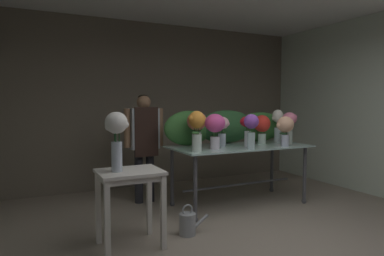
{
  "coord_description": "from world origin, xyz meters",
  "views": [
    {
      "loc": [
        -2.2,
        -2.29,
        1.45
      ],
      "look_at": [
        -0.39,
        1.39,
        1.15
      ],
      "focal_mm": 32.01,
      "sensor_mm": 36.0,
      "label": 1
    }
  ],
  "objects_px": {
    "vase_rosy_peonies": "(290,123)",
    "display_table_glass": "(239,154)",
    "vase_coral_dahlias": "(197,125)",
    "vase_blush_stock": "(222,128)",
    "vase_sunset_roses": "(197,127)",
    "watering_can": "(188,224)",
    "vase_fuchsia_snapdragons": "(215,127)",
    "vase_scarlet_ranunculus": "(262,126)",
    "vase_ivory_tulips": "(278,123)",
    "vase_crimson_anemones": "(248,126)",
    "vase_peach_hydrangea": "(285,127)",
    "side_table_white": "(130,183)",
    "florist": "(144,137)",
    "vase_white_roses_tall": "(116,134)",
    "vase_violet_carnations": "(251,127)"
  },
  "relations": [
    {
      "from": "vase_rosy_peonies",
      "to": "display_table_glass",
      "type": "bearing_deg",
      "value": 165.45
    },
    {
      "from": "vase_coral_dahlias",
      "to": "vase_blush_stock",
      "type": "height_order",
      "value": "vase_coral_dahlias"
    },
    {
      "from": "vase_sunset_roses",
      "to": "watering_can",
      "type": "xyz_separation_m",
      "value": [
        -0.33,
        -0.43,
        -1.03
      ]
    },
    {
      "from": "vase_fuchsia_snapdragons",
      "to": "watering_can",
      "type": "bearing_deg",
      "value": -140.19
    },
    {
      "from": "vase_rosy_peonies",
      "to": "watering_can",
      "type": "xyz_separation_m",
      "value": [
        -1.87,
        -0.51,
        -1.02
      ]
    },
    {
      "from": "vase_scarlet_ranunculus",
      "to": "vase_ivory_tulips",
      "type": "xyz_separation_m",
      "value": [
        0.35,
        0.08,
        0.04
      ]
    },
    {
      "from": "vase_crimson_anemones",
      "to": "vase_scarlet_ranunculus",
      "type": "bearing_deg",
      "value": 20.72
    },
    {
      "from": "vase_fuchsia_snapdragons",
      "to": "vase_rosy_peonies",
      "type": "relative_size",
      "value": 0.99
    },
    {
      "from": "vase_peach_hydrangea",
      "to": "vase_blush_stock",
      "type": "bearing_deg",
      "value": 152.03
    },
    {
      "from": "vase_blush_stock",
      "to": "vase_crimson_anemones",
      "type": "relative_size",
      "value": 0.98
    },
    {
      "from": "vase_sunset_roses",
      "to": "watering_can",
      "type": "bearing_deg",
      "value": -127.38
    },
    {
      "from": "side_table_white",
      "to": "vase_coral_dahlias",
      "type": "xyz_separation_m",
      "value": [
        1.15,
        0.77,
        0.5
      ]
    },
    {
      "from": "vase_ivory_tulips",
      "to": "watering_can",
      "type": "bearing_deg",
      "value": -157.16
    },
    {
      "from": "florist",
      "to": "vase_rosy_peonies",
      "type": "bearing_deg",
      "value": -25.15
    },
    {
      "from": "vase_sunset_roses",
      "to": "vase_rosy_peonies",
      "type": "bearing_deg",
      "value": 2.72
    },
    {
      "from": "florist",
      "to": "vase_crimson_anemones",
      "type": "bearing_deg",
      "value": -33.29
    },
    {
      "from": "display_table_glass",
      "to": "vase_peach_hydrangea",
      "type": "height_order",
      "value": "vase_peach_hydrangea"
    },
    {
      "from": "florist",
      "to": "vase_peach_hydrangea",
      "type": "height_order",
      "value": "florist"
    },
    {
      "from": "vase_sunset_roses",
      "to": "vase_white_roses_tall",
      "type": "height_order",
      "value": "vase_white_roses_tall"
    },
    {
      "from": "display_table_glass",
      "to": "vase_peach_hydrangea",
      "type": "distance_m",
      "value": 0.73
    },
    {
      "from": "display_table_glass",
      "to": "vase_violet_carnations",
      "type": "distance_m",
      "value": 0.57
    },
    {
      "from": "display_table_glass",
      "to": "vase_sunset_roses",
      "type": "height_order",
      "value": "vase_sunset_roses"
    },
    {
      "from": "vase_rosy_peonies",
      "to": "side_table_white",
      "type": "bearing_deg",
      "value": -168.44
    },
    {
      "from": "florist",
      "to": "vase_fuchsia_snapdragons",
      "type": "relative_size",
      "value": 3.41
    },
    {
      "from": "vase_sunset_roses",
      "to": "vase_white_roses_tall",
      "type": "relative_size",
      "value": 0.86
    },
    {
      "from": "vase_coral_dahlias",
      "to": "vase_scarlet_ranunculus",
      "type": "distance_m",
      "value": 1.05
    },
    {
      "from": "side_table_white",
      "to": "watering_can",
      "type": "relative_size",
      "value": 2.2
    },
    {
      "from": "watering_can",
      "to": "vase_coral_dahlias",
      "type": "bearing_deg",
      "value": 56.86
    },
    {
      "from": "vase_ivory_tulips",
      "to": "vase_white_roses_tall",
      "type": "height_order",
      "value": "vase_white_roses_tall"
    },
    {
      "from": "vase_peach_hydrangea",
      "to": "watering_can",
      "type": "xyz_separation_m",
      "value": [
        -1.65,
        -0.34,
        -0.99
      ]
    },
    {
      "from": "vase_crimson_anemones",
      "to": "vase_white_roses_tall",
      "type": "distance_m",
      "value": 2.06
    },
    {
      "from": "side_table_white",
      "to": "vase_scarlet_ranunculus",
      "type": "xyz_separation_m",
      "value": [
        2.19,
        0.73,
        0.46
      ]
    },
    {
      "from": "side_table_white",
      "to": "vase_violet_carnations",
      "type": "relative_size",
      "value": 1.69
    },
    {
      "from": "side_table_white",
      "to": "vase_white_roses_tall",
      "type": "height_order",
      "value": "vase_white_roses_tall"
    },
    {
      "from": "display_table_glass",
      "to": "vase_crimson_anemones",
      "type": "distance_m",
      "value": 0.42
    },
    {
      "from": "vase_coral_dahlias",
      "to": "vase_rosy_peonies",
      "type": "height_order",
      "value": "vase_coral_dahlias"
    },
    {
      "from": "vase_white_roses_tall",
      "to": "vase_coral_dahlias",
      "type": "bearing_deg",
      "value": 31.27
    },
    {
      "from": "florist",
      "to": "vase_blush_stock",
      "type": "height_order",
      "value": "florist"
    },
    {
      "from": "vase_fuchsia_snapdragons",
      "to": "vase_rosy_peonies",
      "type": "height_order",
      "value": "vase_rosy_peonies"
    },
    {
      "from": "side_table_white",
      "to": "vase_blush_stock",
      "type": "relative_size",
      "value": 1.89
    },
    {
      "from": "vase_crimson_anemones",
      "to": "watering_can",
      "type": "xyz_separation_m",
      "value": [
        -1.2,
        -0.59,
        -1.0
      ]
    },
    {
      "from": "vase_rosy_peonies",
      "to": "vase_ivory_tulips",
      "type": "bearing_deg",
      "value": 84.36
    },
    {
      "from": "vase_sunset_roses",
      "to": "watering_can",
      "type": "height_order",
      "value": "vase_sunset_roses"
    },
    {
      "from": "vase_coral_dahlias",
      "to": "vase_violet_carnations",
      "type": "bearing_deg",
      "value": -38.59
    },
    {
      "from": "vase_coral_dahlias",
      "to": "vase_ivory_tulips",
      "type": "height_order",
      "value": "vase_ivory_tulips"
    },
    {
      "from": "florist",
      "to": "watering_can",
      "type": "height_order",
      "value": "florist"
    },
    {
      "from": "vase_sunset_roses",
      "to": "vase_ivory_tulips",
      "type": "relative_size",
      "value": 1.01
    },
    {
      "from": "vase_rosy_peonies",
      "to": "vase_scarlet_ranunculus",
      "type": "bearing_deg",
      "value": 146.6
    },
    {
      "from": "vase_peach_hydrangea",
      "to": "vase_coral_dahlias",
      "type": "bearing_deg",
      "value": 159.91
    },
    {
      "from": "watering_can",
      "to": "vase_fuchsia_snapdragons",
      "type": "bearing_deg",
      "value": 39.81
    }
  ]
}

